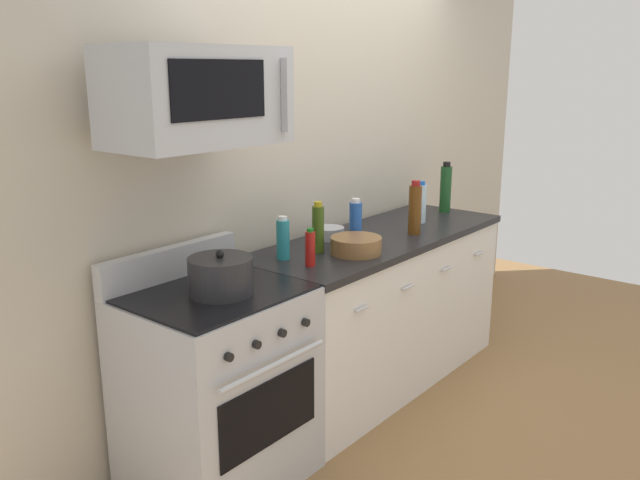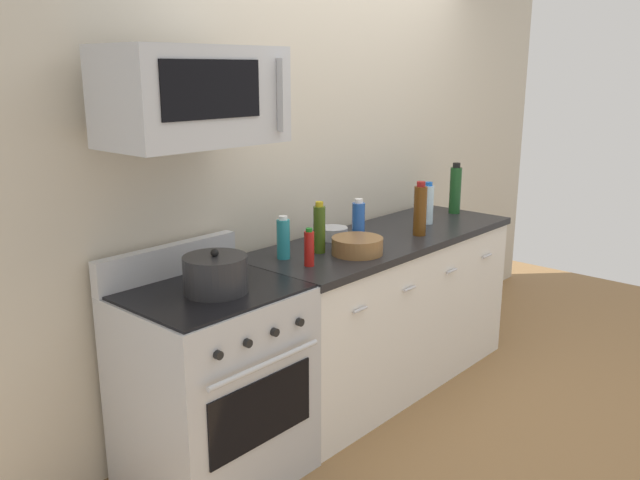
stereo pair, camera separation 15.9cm
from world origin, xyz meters
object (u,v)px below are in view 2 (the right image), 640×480
Objects in this scene: bottle_wine_green at (455,189)px; stockpot at (216,274)px; bottle_dish_soap at (283,238)px; bottle_hot_sauce_red at (309,248)px; range_oven at (213,384)px; bottle_wine_amber at (420,210)px; bottle_soda_blue at (358,223)px; bowl_wooden_salad at (357,245)px; bowl_steel_prep at (333,233)px; bottle_water_clear at (428,204)px; bottle_olive_oil at (319,229)px; microwave at (193,96)px.

bottle_wine_green reaches higher than stockpot.
bottle_dish_soap is 1.17× the size of bottle_hot_sauce_red.
bottle_wine_amber is at bearing -5.66° from range_oven.
bottle_dish_soap is at bearing 10.34° from range_oven.
bottle_soda_blue is 0.48m from bottle_dish_soap.
bottle_soda_blue is at bearing 8.62° from bottle_hot_sauce_red.
bowl_wooden_salad is at bearing -173.23° from bottle_wine_green.
bowl_steel_prep is at bearing 9.35° from range_oven.
bowl_steel_prep is 0.62× the size of bowl_wooden_salad.
bottle_wine_green is at bearing 0.55° from range_oven.
bottle_soda_blue is at bearing 179.46° from bottle_water_clear.
bowl_wooden_salad is at bearing -142.83° from bottle_soda_blue.
stockpot is (-1.04, -0.04, -0.04)m from bottle_soda_blue.
range_oven reaches higher than bowl_wooden_salad.
stockpot is (-0.77, -0.09, -0.05)m from bottle_olive_oil.
bottle_hot_sauce_red is at bearing -2.94° from stockpot.
bottle_hot_sauce_red is (-0.88, 0.06, -0.06)m from bottle_wine_amber.
bottle_wine_green reaches higher than bowl_steel_prep.
bottle_water_clear reaches higher than stockpot.
microwave is 1.60m from bottle_wine_amber.
bowl_steel_prep is 0.33m from bowl_wooden_salad.
range_oven is 1.44× the size of microwave.
bottle_wine_green is 1.23m from bowl_wooden_salad.
bottle_dish_soap is 0.66× the size of bottle_wine_green.
bottle_wine_green is (1.07, 0.03, 0.04)m from bottle_soda_blue.
bottle_dish_soap reaches higher than bottle_hot_sauce_red.
microwave reaches higher than bottle_dish_soap.
bottle_wine_green is at bearing -7.97° from bowl_steel_prep.
bottle_hot_sauce_red reaches higher than bowl_steel_prep.
bottle_wine_amber reaches higher than bottle_olive_oil.
bottle_wine_amber is at bearing -15.85° from bottle_dish_soap.
bottle_hot_sauce_red is 0.70× the size of bowl_wooden_salad.
bowl_wooden_salad is (-0.55, 0.02, -0.10)m from bottle_wine_amber.
range_oven is at bearing -169.66° from bottle_dish_soap.
microwave is 0.94m from bottle_hot_sauce_red.
bowl_steel_prep is at bearing 28.14° from bottle_hot_sauce_red.
bottle_olive_oil is (0.77, -0.00, -0.70)m from microwave.
bowl_steel_prep is 1.06m from stockpot.
bottle_olive_oil is 1.62× the size of bowl_steel_prep.
bottle_water_clear reaches higher than bottle_hot_sauce_red.
bottle_water_clear is at bearing -0.56° from range_oven.
bowl_wooden_salad is (-0.15, -0.29, 0.01)m from bowl_steel_prep.
microwave is at bearing -174.06° from bottle_dish_soap.
stockpot is (-0.56, 0.03, -0.01)m from bottle_hot_sauce_red.
bowl_steel_prep is (-1.07, 0.15, -0.12)m from bottle_wine_green.
bottle_dish_soap reaches higher than range_oven.
bottle_wine_green is at bearing 3.81° from bottle_hot_sauce_red.
bottle_wine_amber is (1.44, -0.14, 0.60)m from range_oven.
bowl_wooden_salad is at bearing -7.38° from bottle_hot_sauce_red.
bowl_wooden_salad is (0.32, -0.04, -0.04)m from bottle_hot_sauce_red.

